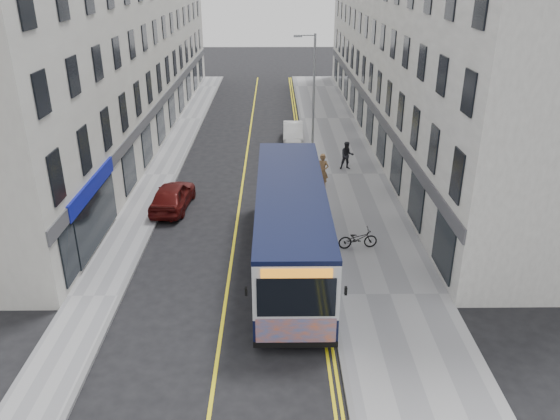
{
  "coord_description": "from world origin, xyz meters",
  "views": [
    {
      "loc": [
        1.87,
        -18.82,
        11.49
      ],
      "look_at": [
        2.1,
        3.35,
        1.6
      ],
      "focal_mm": 35.0,
      "sensor_mm": 36.0,
      "label": 1
    }
  ],
  "objects_px": {
    "bicycle": "(358,239)",
    "pedestrian_far": "(347,156)",
    "car_maroon": "(173,196)",
    "pedestrian_near": "(322,171)",
    "streetlamp": "(312,96)",
    "car_white": "(293,132)",
    "city_bus": "(291,223)"
  },
  "relations": [
    {
      "from": "pedestrian_far",
      "to": "bicycle",
      "type": "bearing_deg",
      "value": -98.97
    },
    {
      "from": "car_white",
      "to": "car_maroon",
      "type": "height_order",
      "value": "car_maroon"
    },
    {
      "from": "streetlamp",
      "to": "car_maroon",
      "type": "bearing_deg",
      "value": -138.08
    },
    {
      "from": "car_white",
      "to": "pedestrian_far",
      "type": "bearing_deg",
      "value": -62.95
    },
    {
      "from": "pedestrian_near",
      "to": "pedestrian_far",
      "type": "bearing_deg",
      "value": 82.07
    },
    {
      "from": "streetlamp",
      "to": "pedestrian_far",
      "type": "relative_size",
      "value": 4.65
    },
    {
      "from": "bicycle",
      "to": "pedestrian_near",
      "type": "bearing_deg",
      "value": 1.16
    },
    {
      "from": "pedestrian_near",
      "to": "pedestrian_far",
      "type": "height_order",
      "value": "pedestrian_near"
    },
    {
      "from": "pedestrian_far",
      "to": "car_maroon",
      "type": "distance_m",
      "value": 11.22
    },
    {
      "from": "city_bus",
      "to": "car_maroon",
      "type": "height_order",
      "value": "city_bus"
    },
    {
      "from": "city_bus",
      "to": "car_maroon",
      "type": "xyz_separation_m",
      "value": [
        -5.92,
        5.86,
        -1.19
      ]
    },
    {
      "from": "streetlamp",
      "to": "pedestrian_near",
      "type": "height_order",
      "value": "streetlamp"
    },
    {
      "from": "bicycle",
      "to": "car_white",
      "type": "relative_size",
      "value": 0.44
    },
    {
      "from": "bicycle",
      "to": "car_white",
      "type": "height_order",
      "value": "car_white"
    },
    {
      "from": "streetlamp",
      "to": "bicycle",
      "type": "height_order",
      "value": "streetlamp"
    },
    {
      "from": "car_white",
      "to": "car_maroon",
      "type": "relative_size",
      "value": 0.94
    },
    {
      "from": "car_white",
      "to": "city_bus",
      "type": "bearing_deg",
      "value": -91.15
    },
    {
      "from": "city_bus",
      "to": "car_white",
      "type": "relative_size",
      "value": 3.02
    },
    {
      "from": "streetlamp",
      "to": "pedestrian_near",
      "type": "relative_size",
      "value": 4.06
    },
    {
      "from": "bicycle",
      "to": "pedestrian_far",
      "type": "height_order",
      "value": "pedestrian_far"
    },
    {
      "from": "streetlamp",
      "to": "pedestrian_far",
      "type": "height_order",
      "value": "streetlamp"
    },
    {
      "from": "pedestrian_near",
      "to": "streetlamp",
      "type": "bearing_deg",
      "value": 116.63
    },
    {
      "from": "streetlamp",
      "to": "city_bus",
      "type": "height_order",
      "value": "streetlamp"
    },
    {
      "from": "pedestrian_far",
      "to": "car_maroon",
      "type": "height_order",
      "value": "pedestrian_far"
    },
    {
      "from": "car_white",
      "to": "car_maroon",
      "type": "bearing_deg",
      "value": -117.78
    },
    {
      "from": "pedestrian_near",
      "to": "pedestrian_far",
      "type": "relative_size",
      "value": 1.14
    },
    {
      "from": "streetlamp",
      "to": "car_white",
      "type": "relative_size",
      "value": 2.02
    },
    {
      "from": "pedestrian_near",
      "to": "city_bus",
      "type": "bearing_deg",
      "value": -81.77
    },
    {
      "from": "pedestrian_near",
      "to": "car_white",
      "type": "relative_size",
      "value": 0.5
    },
    {
      "from": "pedestrian_far",
      "to": "car_white",
      "type": "relative_size",
      "value": 0.43
    },
    {
      "from": "city_bus",
      "to": "pedestrian_near",
      "type": "xyz_separation_m",
      "value": [
        2.02,
        8.42,
        -0.8
      ]
    },
    {
      "from": "bicycle",
      "to": "pedestrian_far",
      "type": "distance_m",
      "value": 10.37
    }
  ]
}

